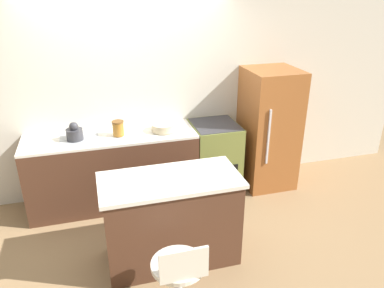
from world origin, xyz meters
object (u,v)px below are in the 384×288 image
at_px(stool_chair, 179,279).
at_px(refrigerator, 269,129).
at_px(mixing_bowl, 164,127).
at_px(oven_range, 214,157).
at_px(kettle, 74,133).

bearing_deg(stool_chair, refrigerator, 48.11).
bearing_deg(mixing_bowl, oven_range, 3.07).
bearing_deg(kettle, refrigerator, 0.22).
bearing_deg(stool_chair, oven_range, 63.53).
relative_size(oven_range, stool_chair, 1.16).
distance_m(oven_range, mixing_bowl, 0.86).
relative_size(kettle, mixing_bowl, 0.73).
distance_m(refrigerator, stool_chair, 2.60).
height_order(oven_range, stool_chair, oven_range).
relative_size(oven_range, kettle, 4.36).
height_order(oven_range, kettle, kettle).
bearing_deg(refrigerator, oven_range, 177.93).
height_order(kettle, mixing_bowl, kettle).
bearing_deg(mixing_bowl, refrigerator, 0.38).
distance_m(stool_chair, kettle, 2.15).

